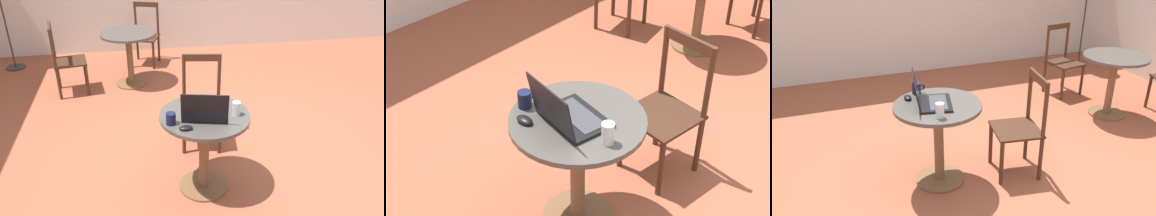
# 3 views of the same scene
# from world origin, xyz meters

# --- Properties ---
(ground_plane) EXTENTS (16.00, 16.00, 0.00)m
(ground_plane) POSITION_xyz_m (0.00, 0.00, 0.00)
(ground_plane) COLOR #9E5138
(cafe_table_near) EXTENTS (0.72, 0.72, 0.73)m
(cafe_table_near) POSITION_xyz_m (-0.42, 0.30, 0.54)
(cafe_table_near) COLOR brown
(cafe_table_near) RESTS_ON ground_plane
(cafe_table_mid) EXTENTS (0.72, 0.72, 0.73)m
(cafe_table_mid) POSITION_xyz_m (1.85, 0.88, 0.54)
(cafe_table_mid) COLOR brown
(cafe_table_mid) RESTS_ON ground_plane
(chair_near_right) EXTENTS (0.45, 0.45, 0.91)m
(chair_near_right) POSITION_xyz_m (0.29, 0.19, 0.44)
(chair_near_right) COLOR #472819
(chair_near_right) RESTS_ON ground_plane
(chair_mid_back) EXTENTS (0.46, 0.46, 0.91)m
(chair_mid_back) POSITION_xyz_m (1.71, 1.68, 0.44)
(chair_mid_back) COLOR #472819
(chair_mid_back) RESTS_ON ground_plane
(chair_mid_right) EXTENTS (0.50, 0.50, 0.91)m
(chair_mid_right) POSITION_xyz_m (2.59, 0.63, 0.44)
(chair_mid_right) COLOR #472819
(chair_mid_right) RESTS_ON ground_plane
(laptop) EXTENTS (0.37, 0.41, 0.26)m
(laptop) POSITION_xyz_m (-0.49, 0.32, 0.78)
(laptop) COLOR black
(laptop) RESTS_ON cafe_table_near
(mouse) EXTENTS (0.06, 0.10, 0.03)m
(mouse) POSITION_xyz_m (-0.63, 0.48, 0.74)
(mouse) COLOR black
(mouse) RESTS_ON cafe_table_near
(mug) EXTENTS (0.11, 0.07, 0.09)m
(mug) POSITION_xyz_m (-0.52, 0.58, 0.77)
(mug) COLOR #141938
(mug) RESTS_ON cafe_table_near
(drinking_glass) EXTENTS (0.07, 0.07, 0.11)m
(drinking_glass) POSITION_xyz_m (-0.47, 0.07, 0.78)
(drinking_glass) COLOR silver
(drinking_glass) RESTS_ON cafe_table_near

